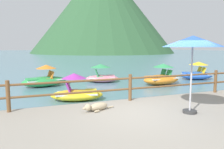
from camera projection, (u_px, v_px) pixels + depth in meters
ground_plane at (48, 58)px, 43.62m from camera, size 200.00×200.00×0.00m
dock_railing at (130, 85)px, 7.80m from camera, size 23.92×0.12×0.95m
beach_umbrella at (193, 42)px, 6.14m from camera, size 1.70×1.70×2.24m
dog_resting at (97, 107)px, 6.61m from camera, size 1.06×0.48×0.26m
pedal_boat_0 at (197, 73)px, 15.58m from camera, size 2.57×1.93×1.25m
pedal_boat_1 at (77, 92)px, 9.47m from camera, size 2.43×1.56×1.19m
pedal_boat_2 at (102, 76)px, 14.41m from camera, size 2.46×1.94×1.19m
pedal_boat_3 at (161, 77)px, 13.50m from camera, size 2.56×1.55×1.28m
pedal_boat_4 at (44, 79)px, 12.79m from camera, size 2.77×1.68×1.27m
cliff_headland at (98, 11)px, 79.31m from camera, size 51.13×51.13×32.22m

